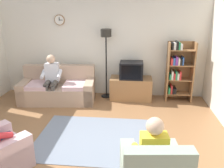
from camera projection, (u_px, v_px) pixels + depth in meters
ground_plane at (83, 142)px, 4.30m from camera, size 12.00×12.00×0.00m
back_wall_assembly at (102, 46)px, 6.38m from camera, size 6.20×0.17×2.70m
couch at (58, 89)px, 6.13m from camera, size 1.98×1.06×0.90m
tv_stand at (131, 88)px, 6.25m from camera, size 1.10×0.56×0.59m
tv at (131, 70)px, 6.06m from camera, size 0.60×0.49×0.44m
bookshelf at (178, 70)px, 6.03m from camera, size 0.68×0.36×1.57m
floor_lamp at (106, 45)px, 6.04m from camera, size 0.28×0.28×1.85m
area_rug at (95, 138)px, 4.43m from camera, size 2.20×1.70×0.01m
person_on_couch at (51, 76)px, 5.91m from camera, size 0.54×0.56×1.24m
person_in_right_armchair at (152, 151)px, 3.01m from camera, size 0.54×0.56×1.12m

